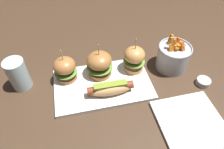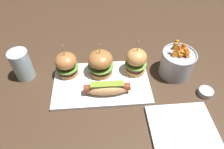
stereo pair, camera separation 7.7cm
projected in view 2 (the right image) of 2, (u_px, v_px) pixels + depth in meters
ground_plane at (103, 84)px, 0.81m from camera, size 3.00×3.00×0.00m
platter_main at (103, 83)px, 0.80m from camera, size 0.37×0.22×0.01m
hot_dog at (108, 88)px, 0.74m from camera, size 0.17×0.05×0.05m
slider_left at (67, 64)px, 0.80m from camera, size 0.09×0.09×0.14m
slider_center at (102, 63)px, 0.80m from camera, size 0.10×0.10×0.14m
slider_right at (137, 61)px, 0.80m from camera, size 0.09×0.09×0.15m
fries_bucket at (178, 63)px, 0.81m from camera, size 0.13×0.13×0.15m
sauce_ramekin at (207, 92)px, 0.76m from camera, size 0.05×0.05×0.02m
side_plate at (185, 132)px, 0.66m from camera, size 0.21×0.21×0.01m
water_glass at (23, 65)px, 0.79m from camera, size 0.07×0.07×0.12m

